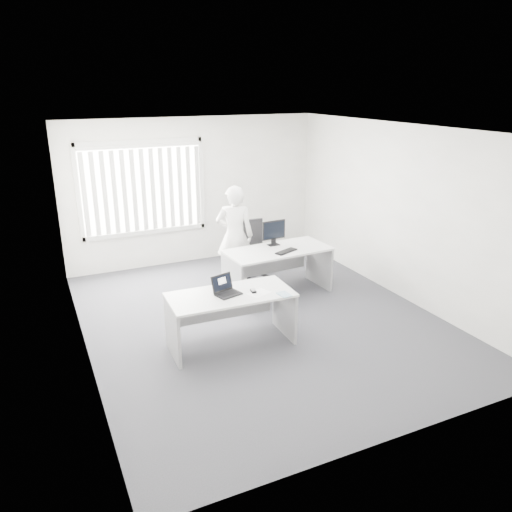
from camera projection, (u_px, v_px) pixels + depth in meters
name	position (u px, v px, depth m)	size (l,w,h in m)	color
ground	(260.00, 319.00, 7.55)	(6.00, 6.00, 0.00)	#4D4D54
wall_back	(194.00, 191.00, 9.66)	(5.00, 0.02, 2.80)	white
wall_front	(402.00, 313.00, 4.52)	(5.00, 0.02, 2.80)	white
wall_left	(76.00, 254.00, 6.10)	(0.02, 6.00, 2.80)	white
wall_right	(400.00, 212.00, 8.09)	(0.02, 6.00, 2.80)	white
ceiling	(261.00, 129.00, 6.63)	(5.00, 6.00, 0.02)	white
window	(143.00, 188.00, 9.18)	(2.32, 0.06, 1.76)	silver
blinds	(144.00, 190.00, 9.14)	(2.20, 0.10, 1.50)	silver
desk_near	(231.00, 308.00, 6.64)	(1.67, 0.83, 0.75)	silver
desk_far	(278.00, 262.00, 8.29)	(1.78, 0.91, 0.79)	silver
office_chair	(255.00, 257.00, 9.29)	(0.59, 0.59, 1.01)	black
person	(235.00, 236.00, 8.61)	(0.65, 0.42, 1.77)	silver
laptop	(228.00, 286.00, 6.49)	(0.32, 0.28, 0.25)	black
paper_sheet	(259.00, 293.00, 6.60)	(0.29, 0.20, 0.00)	white
mouse	(253.00, 291.00, 6.61)	(0.06, 0.10, 0.04)	#BCBCBE
booklet	(284.00, 294.00, 6.54)	(0.14, 0.20, 0.01)	white
keyboard	(286.00, 251.00, 8.08)	(0.42, 0.14, 0.02)	black
monitor	(274.00, 233.00, 8.36)	(0.43, 0.13, 0.43)	black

